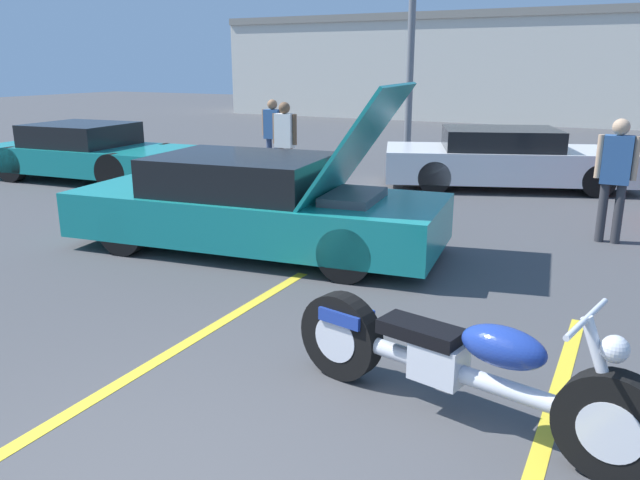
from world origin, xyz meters
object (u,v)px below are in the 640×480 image
(motorcycle, at_px, (458,365))
(parked_car_mid_row, at_px, (507,159))
(spectator_near_motorcycle, at_px, (285,138))
(light_pole, at_px, (416,6))
(parked_car_left_row, at_px, (87,152))
(show_car_hood_open, at_px, (256,205))
(spectator_by_show_car, at_px, (273,131))
(spectator_midground, at_px, (616,170))

(motorcycle, bearing_deg, parked_car_mid_row, 111.24)
(spectator_near_motorcycle, bearing_deg, light_pole, 80.76)
(parked_car_left_row, bearing_deg, show_car_hood_open, -29.85)
(show_car_hood_open, height_order, parked_car_left_row, show_car_hood_open)
(light_pole, bearing_deg, parked_car_mid_row, -44.00)
(spectator_near_motorcycle, xyz_separation_m, spectator_by_show_car, (-1.04, 1.27, -0.03))
(spectator_near_motorcycle, distance_m, spectator_midground, 5.95)
(motorcycle, bearing_deg, show_car_hood_open, 152.59)
(motorcycle, bearing_deg, light_pole, 122.81)
(parked_car_mid_row, height_order, spectator_midground, spectator_midground)
(light_pole, height_order, spectator_near_motorcycle, light_pole)
(spectator_midground, bearing_deg, spectator_near_motorcycle, 167.81)
(parked_car_mid_row, bearing_deg, motorcycle, -101.33)
(motorcycle, distance_m, spectator_by_show_car, 10.01)
(light_pole, bearing_deg, parked_car_left_row, -130.16)
(parked_car_left_row, bearing_deg, parked_car_mid_row, 16.07)
(motorcycle, xyz_separation_m, parked_car_mid_row, (-1.40, 8.66, 0.15))
(motorcycle, height_order, show_car_hood_open, show_car_hood_open)
(spectator_near_motorcycle, distance_m, spectator_by_show_car, 1.64)
(parked_car_left_row, distance_m, spectator_by_show_car, 3.91)
(show_car_hood_open, xyz_separation_m, spectator_by_show_car, (-2.80, 5.01, 0.36))
(spectator_near_motorcycle, bearing_deg, show_car_hood_open, -64.84)
(light_pole, height_order, motorcycle, light_pole)
(parked_car_mid_row, bearing_deg, parked_car_left_row, -179.38)
(parked_car_mid_row, height_order, parked_car_left_row, parked_car_left_row)
(light_pole, distance_m, spectator_midground, 8.43)
(parked_car_left_row, relative_size, spectator_by_show_car, 2.68)
(parked_car_left_row, distance_m, spectator_midground, 10.05)
(parked_car_left_row, relative_size, spectator_midground, 2.60)
(parked_car_left_row, xyz_separation_m, spectator_near_motorcycle, (4.22, 0.98, 0.42))
(spectator_near_motorcycle, height_order, spectator_midground, spectator_midground)
(show_car_hood_open, distance_m, spectator_midground, 4.78)
(light_pole, relative_size, spectator_by_show_car, 4.09)
(spectator_by_show_car, bearing_deg, spectator_midground, -20.22)
(show_car_hood_open, relative_size, spectator_midground, 2.98)
(motorcycle, bearing_deg, spectator_near_motorcycle, 140.35)
(spectator_near_motorcycle, height_order, spectator_by_show_car, spectator_near_motorcycle)
(light_pole, relative_size, show_car_hood_open, 1.33)
(spectator_midground, bearing_deg, parked_car_left_row, 178.44)
(light_pole, xyz_separation_m, parked_car_mid_row, (2.97, -2.87, -3.13))
(motorcycle, height_order, spectator_by_show_car, spectator_by_show_car)
(motorcycle, bearing_deg, spectator_midground, 95.15)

